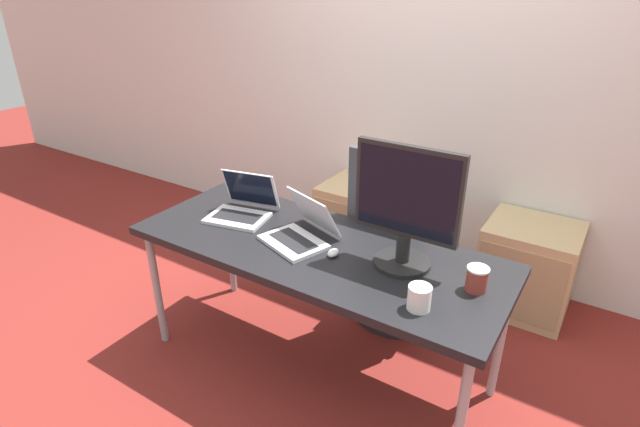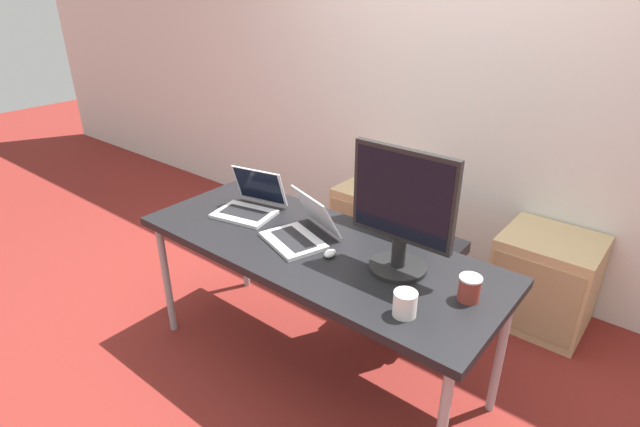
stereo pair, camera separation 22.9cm
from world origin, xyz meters
name	(u,v)px [view 1 (the left image)]	position (x,y,z in m)	size (l,w,h in m)	color
ground_plane	(316,364)	(0.00, 0.00, 0.00)	(14.00, 14.00, 0.00)	maroon
wall_back	(436,74)	(0.00, 1.39, 1.30)	(10.00, 0.05, 2.60)	silver
desk	(316,254)	(0.00, 0.00, 0.68)	(1.78, 0.70, 0.73)	black
office_chair	(398,257)	(0.17, 0.60, 0.41)	(0.56, 0.56, 1.09)	#232326
cabinet_left	(360,222)	(-0.35, 1.12, 0.28)	(0.52, 0.47, 0.56)	tan
cabinet_right	(527,268)	(0.78, 1.12, 0.28)	(0.52, 0.47, 0.56)	tan
laptop_left	(300,231)	(-0.09, 0.00, 0.77)	(0.35, 0.40, 0.21)	silver
laptop_right	(242,208)	(-0.49, 0.05, 0.77)	(0.34, 0.34, 0.22)	silver
monitor	(406,208)	(0.41, 0.06, 1.00)	(0.46, 0.25, 0.54)	black
mouse	(333,253)	(0.12, -0.04, 0.74)	(0.04, 0.07, 0.03)	silver
coffee_cup_white	(419,298)	(0.59, -0.20, 0.77)	(0.09, 0.09, 0.10)	white
coffee_cup_brown	(477,279)	(0.74, 0.04, 0.78)	(0.09, 0.09, 0.10)	maroon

